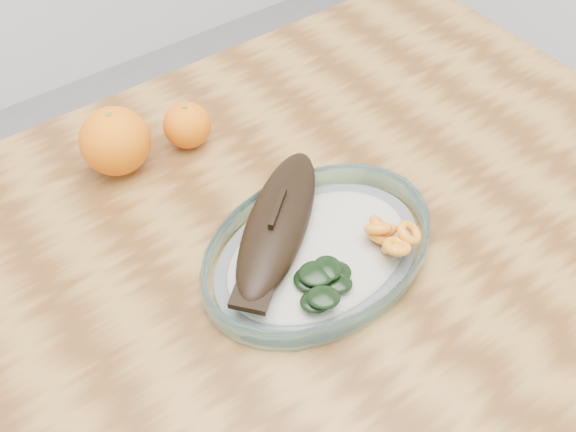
# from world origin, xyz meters

# --- Properties ---
(dining_table) EXTENTS (1.20, 0.80, 0.75)m
(dining_table) POSITION_xyz_m (0.00, 0.00, 0.65)
(dining_table) COLOR #5A3515
(dining_table) RESTS_ON ground
(plated_meal) EXTENTS (0.59, 0.59, 0.08)m
(plated_meal) POSITION_xyz_m (0.06, -0.02, 0.77)
(plated_meal) COLOR white
(plated_meal) RESTS_ON dining_table
(orange_left) EXTENTS (0.09, 0.09, 0.09)m
(orange_left) POSITION_xyz_m (-0.05, 0.26, 0.80)
(orange_left) COLOR #FD6C05
(orange_left) RESTS_ON dining_table
(orange_right) EXTENTS (0.06, 0.06, 0.06)m
(orange_right) POSITION_xyz_m (0.04, 0.24, 0.78)
(orange_right) COLOR #FD6C05
(orange_right) RESTS_ON dining_table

